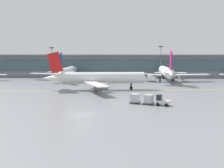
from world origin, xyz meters
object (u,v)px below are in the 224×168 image
Objects in this scene: gate_airplane_1 at (68,71)px; taxiing_regional_jet at (101,78)px; baggage_tug at (162,101)px; gate_airplane_2 at (166,72)px; cargo_dolly_lead at (149,99)px; apron_light_mast_1 at (52,61)px; cargo_dolly_trailing at (135,98)px; apron_light_mast_2 at (161,60)px.

gate_airplane_1 is 0.99× the size of taxiing_regional_jet.
taxiing_regional_jet is at bearing 142.84° from baggage_tug.
gate_airplane_2 reaches higher than baggage_tug.
gate_airplane_2 reaches higher than cargo_dolly_lead.
apron_light_mast_1 reaches higher than gate_airplane_1.
gate_airplane_1 is 2.49× the size of apron_light_mast_1.
cargo_dolly_trailing is 0.20× the size of apron_light_mast_1.
gate_airplane_2 is at bearing 101.02° from cargo_dolly_lead.
cargo_dolly_trailing is at bearing 166.49° from gate_airplane_2.
cargo_dolly_lead is at bearing 180.00° from baggage_tug.
baggage_tug is 67.55m from apron_light_mast_2.
baggage_tug reaches higher than cargo_dolly_trailing.
apron_light_mast_2 reaches higher than cargo_dolly_lead.
apron_light_mast_2 is (45.85, 1.69, 0.25)m from apron_light_mast_1.
gate_airplane_1 is 33.60m from taxiing_regional_jet.
apron_light_mast_1 is (-35.16, 64.00, 5.97)m from cargo_dolly_lead.
apron_light_mast_1 is (-45.67, 15.32, 3.69)m from gate_airplane_2.
cargo_dolly_lead is at bearing -0.00° from cargo_dolly_trailing.
gate_airplane_1 is 12.33× the size of cargo_dolly_trailing.
taxiing_regional_jet is 12.51× the size of cargo_dolly_lead.
cargo_dolly_lead is (-2.46, 1.05, 0.16)m from baggage_tug.
taxiing_regional_jet reaches higher than gate_airplane_1.
gate_airplane_2 is 33.64m from taxiing_regional_jet.
apron_light_mast_1 is at bearing 39.29° from gate_airplane_1.
cargo_dolly_trailing is at bearing -62.66° from apron_light_mast_1.
gate_airplane_2 is at bearing 104.00° from baggage_tug.
baggage_tug is 0.23× the size of apron_light_mast_1.
gate_airplane_2 is 13.07× the size of cargo_dolly_trailing.
cargo_dolly_trailing is at bearing 180.00° from baggage_tug.
gate_airplane_2 is 49.86m from cargo_dolly_lead.
gate_airplane_1 is 37.03m from gate_airplane_2.
cargo_dolly_trailing is (-13.18, -47.54, -2.27)m from gate_airplane_2.
taxiing_regional_jet is 12.51× the size of cargo_dolly_trailing.
baggage_tug is 2.68m from cargo_dolly_lead.
gate_airplane_1 is 61.34m from baggage_tug.
taxiing_regional_jet is at bearing -117.21° from apron_light_mast_2.
cargo_dolly_trailing is at bearing -101.69° from apron_light_mast_2.
taxiing_regional_jet is 27.81m from baggage_tug.
gate_airplane_2 is at bearing -90.59° from apron_light_mast_2.
cargo_dolly_lead is at bearing -99.24° from apron_light_mast_2.
baggage_tug is (-8.06, -49.74, -2.43)m from gate_airplane_2.
cargo_dolly_lead is 2.90m from cargo_dolly_trailing.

